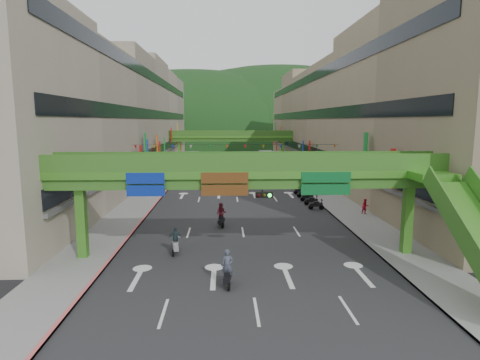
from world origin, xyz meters
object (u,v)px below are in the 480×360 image
(overpass_near, at_px, (262,183))
(scooter_rider_near, at_px, (228,269))
(car_yellow, at_px, (234,171))
(pedestrian_red, at_px, (365,208))
(car_silver, at_px, (198,161))
(scooter_rider_mid, at_px, (221,214))

(overpass_near, relative_size, scooter_rider_near, 13.04)
(car_yellow, height_order, pedestrian_red, pedestrian_red)
(overpass_near, height_order, pedestrian_red, overpass_near)
(pedestrian_red, bearing_deg, overpass_near, -140.22)
(pedestrian_red, bearing_deg, car_silver, 104.83)
(overpass_near, distance_m, scooter_rider_mid, 9.71)
(scooter_rider_near, bearing_deg, scooter_rider_mid, 91.87)
(overpass_near, relative_size, scooter_rider_mid, 13.11)
(scooter_rider_mid, xyz_separation_m, car_silver, (-5.21, 51.43, -0.38))
(car_yellow, bearing_deg, overpass_near, -94.18)
(scooter_rider_near, distance_m, scooter_rider_mid, 12.76)
(overpass_near, distance_m, car_yellow, 42.13)
(scooter_rider_mid, bearing_deg, car_silver, 95.78)
(overpass_near, height_order, car_yellow, overpass_near)
(car_yellow, distance_m, pedestrian_red, 32.19)
(overpass_near, distance_m, car_silver, 60.49)
(scooter_rider_near, relative_size, car_silver, 0.48)
(car_silver, distance_m, car_yellow, 19.31)
(scooter_rider_mid, xyz_separation_m, pedestrian_red, (13.99, 3.64, -0.36))
(scooter_rider_mid, xyz_separation_m, car_yellow, (1.99, 33.51, -0.41))
(scooter_rider_mid, height_order, car_yellow, scooter_rider_mid)
(car_silver, height_order, car_yellow, car_silver)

